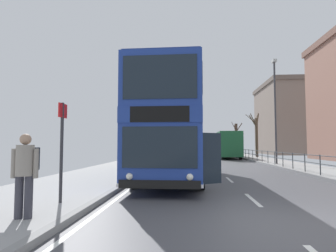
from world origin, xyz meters
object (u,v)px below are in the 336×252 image
object	(u,v)px
bus_stop_sign_near	(62,140)
street_lamp_far_side	(275,103)
bare_tree_far_00	(256,134)
bare_tree_far_01	(236,138)
pedestrian_with_backpack	(26,169)
background_building_00	(293,119)
background_bus_far_lane	(226,144)
double_decker_bus_main	(174,129)

from	to	relation	value
bus_stop_sign_near	street_lamp_far_side	bearing A→B (deg)	57.89
bare_tree_far_00	bare_tree_far_01	distance (m)	8.50
pedestrian_with_backpack	background_building_00	distance (m)	51.56
pedestrian_with_backpack	bus_stop_sign_near	size ratio (longest dim) A/B	0.66
background_building_00	bare_tree_far_00	bearing A→B (deg)	-122.52
bare_tree_far_00	bus_stop_sign_near	bearing A→B (deg)	-111.58
bare_tree_far_01	street_lamp_far_side	bearing A→B (deg)	-91.19
background_bus_far_lane	bare_tree_far_01	xyz separation A→B (m)	(2.74, 9.65, 0.92)
bare_tree_far_00	street_lamp_far_side	bearing A→B (deg)	-96.63
double_decker_bus_main	background_bus_far_lane	size ratio (longest dim) A/B	1.15
bus_stop_sign_near	street_lamp_far_side	xyz separation A→B (m)	(10.01, 15.95, 3.16)
double_decker_bus_main	pedestrian_with_backpack	xyz separation A→B (m)	(-2.54, -8.18, -1.25)
bus_stop_sign_near	bare_tree_far_00	xyz separation A→B (m)	(11.55, 29.19, 1.25)
background_bus_far_lane	bare_tree_far_01	world-z (taller)	bare_tree_far_01
background_building_00	background_bus_far_lane	bearing A→B (deg)	-129.24
bus_stop_sign_near	background_building_00	world-z (taller)	background_building_00
street_lamp_far_side	bare_tree_far_00	world-z (taller)	street_lamp_far_side
double_decker_bus_main	pedestrian_with_backpack	size ratio (longest dim) A/B	6.68
street_lamp_far_side	bus_stop_sign_near	bearing A→B (deg)	-122.11
background_bus_far_lane	street_lamp_far_side	world-z (taller)	street_lamp_far_side
double_decker_bus_main	bare_tree_far_00	world-z (taller)	bare_tree_far_00
double_decker_bus_main	background_building_00	world-z (taller)	background_building_00
double_decker_bus_main	street_lamp_far_side	size ratio (longest dim) A/B	1.35
bare_tree_far_00	bare_tree_far_01	xyz separation A→B (m)	(-1.09, 8.42, -0.35)
pedestrian_with_backpack	street_lamp_far_side	distance (m)	20.51
double_decker_bus_main	background_building_00	xyz separation A→B (m)	(19.11, 38.34, 3.86)
bare_tree_far_00	background_building_00	distance (m)	19.01
background_bus_far_lane	background_building_00	distance (m)	22.44
pedestrian_with_backpack	background_bus_far_lane	bearing A→B (deg)	75.29
double_decker_bus_main	background_bus_far_lane	distance (m)	21.96
background_building_00	pedestrian_with_backpack	bearing A→B (deg)	-114.95
street_lamp_far_side	bare_tree_far_00	bearing A→B (deg)	83.37
pedestrian_with_backpack	bus_stop_sign_near	bearing A→B (deg)	88.85
double_decker_bus_main	bus_stop_sign_near	size ratio (longest dim) A/B	4.41
pedestrian_with_backpack	bare_tree_far_01	distance (m)	40.56
pedestrian_with_backpack	street_lamp_far_side	world-z (taller)	street_lamp_far_side
bus_stop_sign_near	street_lamp_far_side	distance (m)	19.09
bus_stop_sign_near	bare_tree_far_00	size ratio (longest dim) A/B	0.46
background_bus_far_lane	background_building_00	size ratio (longest dim) A/B	0.67
double_decker_bus_main	pedestrian_with_backpack	distance (m)	8.65
bare_tree_far_00	background_building_00	xyz separation A→B (m)	(10.07, 15.78, 3.28)
pedestrian_with_backpack	bare_tree_far_00	world-z (taller)	bare_tree_far_00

